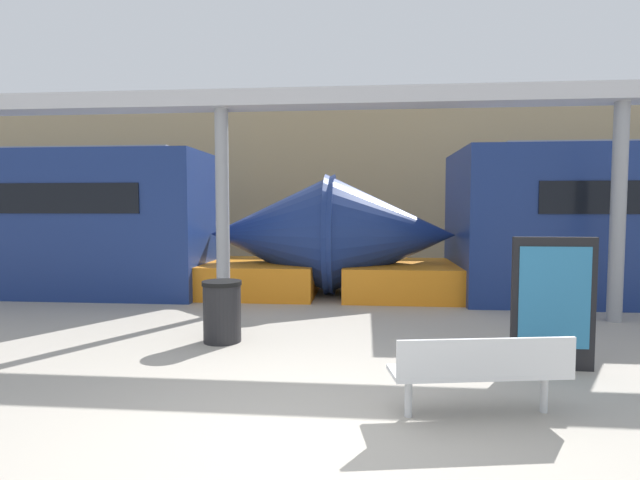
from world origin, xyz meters
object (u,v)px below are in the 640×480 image
(poster_board, at_px, (553,303))
(support_column_far, at_px, (618,213))
(trash_bin, at_px, (222,311))
(support_column_near, at_px, (223,213))
(bench_near, at_px, (481,368))

(poster_board, height_order, support_column_far, support_column_far)
(trash_bin, relative_size, support_column_near, 0.24)
(bench_near, xyz_separation_m, trash_bin, (-3.07, 2.32, -0.02))
(poster_board, xyz_separation_m, support_column_near, (-4.72, 2.69, 1.02))
(bench_near, bearing_deg, trash_bin, 133.53)
(bench_near, bearing_deg, support_column_far, 43.46)
(poster_board, height_order, support_column_near, support_column_near)
(bench_near, xyz_separation_m, support_column_far, (3.12, 4.13, 1.36))
(bench_near, xyz_separation_m, support_column_near, (-3.58, 4.13, 1.36))
(support_column_far, bearing_deg, trash_bin, -163.65)
(poster_board, relative_size, support_column_near, 0.43)
(support_column_near, bearing_deg, support_column_far, 0.00)
(bench_near, relative_size, poster_board, 1.06)
(support_column_far, bearing_deg, poster_board, -126.33)
(trash_bin, height_order, poster_board, poster_board)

